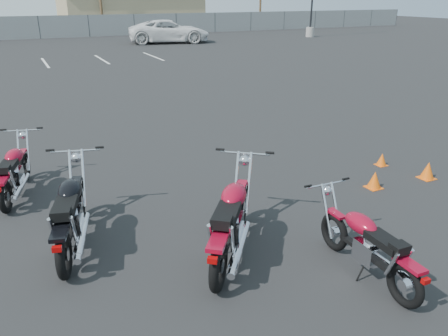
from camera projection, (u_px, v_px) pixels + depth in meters
name	position (u px, v px, depth m)	size (l,w,h in m)	color
ground	(229.00, 220.00, 7.04)	(120.00, 120.00, 0.00)	black
motorcycle_front_red	(14.00, 172.00, 7.75)	(0.95, 2.00, 0.99)	black
motorcycle_second_black	(71.00, 213.00, 6.15)	(1.09, 2.28, 1.12)	black
motorcycle_third_red	(232.00, 220.00, 5.93)	(1.80, 2.13, 1.16)	black
motorcycle_rear_red	(368.00, 245.00, 5.51)	(0.75, 1.94, 0.95)	black
training_cone_near	(382.00, 159.00, 9.25)	(0.22, 0.22, 0.26)	#FF620D
training_cone_far	(428.00, 170.00, 8.57)	(0.29, 0.29, 0.34)	#FF620D
training_cone_extra	(374.00, 180.00, 8.15)	(0.27, 0.27, 0.33)	#FF620D
light_pole_east	(312.00, 3.00, 36.82)	(0.80, 0.70, 10.50)	#9B9793
chainlink_fence	(39.00, 27.00, 35.94)	(80.06, 0.06, 1.80)	slate
tan_building_east	(130.00, 10.00, 47.18)	(14.40, 9.40, 3.70)	tan
parking_line_stripes	(14.00, 65.00, 22.73)	(15.12, 4.00, 0.01)	silver
white_van	(169.00, 25.00, 32.62)	(6.96, 2.78, 2.65)	white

